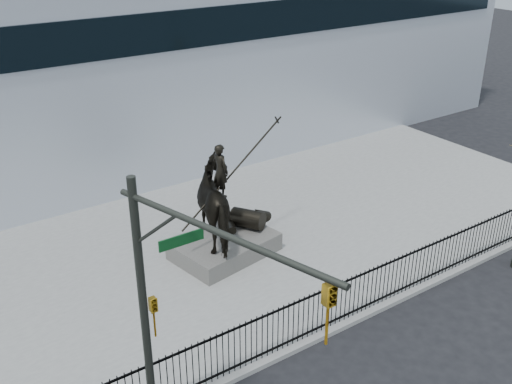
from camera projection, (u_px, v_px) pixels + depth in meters
ground at (378, 343)px, 17.46m from camera, size 120.00×120.00×0.00m
plaza at (245, 242)px, 22.64m from camera, size 30.00×12.00×0.15m
building at (103, 61)px, 30.43m from camera, size 44.00×14.00×9.00m
picket_fence at (351, 297)px, 18.01m from camera, size 22.10×0.10×1.50m
statue_plinth at (225, 246)px, 21.56m from camera, size 3.85×2.95×0.66m
equestrian_statue at (225, 203)px, 20.88m from camera, size 4.44×3.12×3.81m
traffic_signal_left at (173, 325)px, 11.81m from camera, size 1.52×4.84×7.00m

